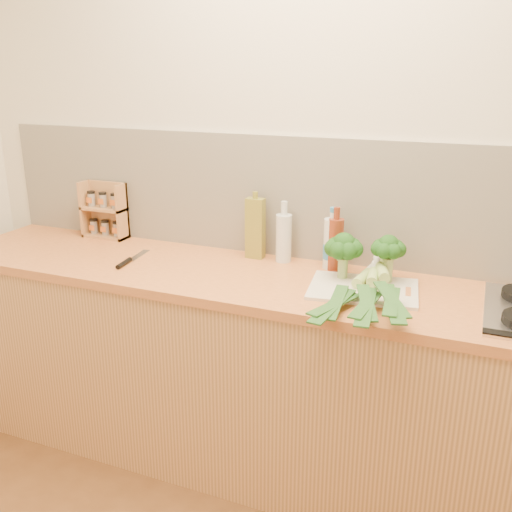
{
  "coord_description": "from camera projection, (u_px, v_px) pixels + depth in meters",
  "views": [
    {
      "loc": [
        0.68,
        -0.85,
        1.72
      ],
      "look_at": [
        -0.11,
        1.1,
        1.02
      ],
      "focal_mm": 40.0,
      "sensor_mm": 36.0,
      "label": 1
    }
  ],
  "objects": [
    {
      "name": "leek_front",
      "position": [
        356.0,
        284.0,
        2.16
      ],
      "size": [
        0.14,
        0.67,
        0.04
      ],
      "rotation": [
        0.0,
        0.0,
        -0.12
      ],
      "color": "white",
      "rests_on": "chopping_board"
    },
    {
      "name": "spice_rack",
      "position": [
        106.0,
        213.0,
        2.86
      ],
      "size": [
        0.23,
        0.09,
        0.28
      ],
      "color": "tan",
      "rests_on": "counter"
    },
    {
      "name": "amber_bottle",
      "position": [
        336.0,
        244.0,
        2.39
      ],
      "size": [
        0.06,
        0.06,
        0.27
      ],
      "color": "maroon",
      "rests_on": "counter"
    },
    {
      "name": "chefs_knife",
      "position": [
        128.0,
        261.0,
        2.5
      ],
      "size": [
        0.06,
        0.28,
        0.02
      ],
      "rotation": [
        0.0,
        0.0,
        0.12
      ],
      "color": "silver",
      "rests_on": "counter"
    },
    {
      "name": "glass_bottle",
      "position": [
        284.0,
        237.0,
        2.49
      ],
      "size": [
        0.07,
        0.07,
        0.27
      ],
      "color": "silver",
      "rests_on": "counter"
    },
    {
      "name": "leek_mid",
      "position": [
        371.0,
        284.0,
        2.11
      ],
      "size": [
        0.13,
        0.63,
        0.04
      ],
      "rotation": [
        0.0,
        0.0,
        0.12
      ],
      "color": "white",
      "rests_on": "chopping_board"
    },
    {
      "name": "room_shell",
      "position": [
        314.0,
        200.0,
        2.47
      ],
      "size": [
        3.5,
        3.5,
        3.5
      ],
      "color": "beige",
      "rests_on": "ground"
    },
    {
      "name": "leek_back",
      "position": [
        385.0,
        279.0,
        2.11
      ],
      "size": [
        0.23,
        0.64,
        0.04
      ],
      "rotation": [
        0.0,
        0.0,
        0.29
      ],
      "color": "white",
      "rests_on": "chopping_board"
    },
    {
      "name": "oil_tin",
      "position": [
        255.0,
        228.0,
        2.53
      ],
      "size": [
        0.08,
        0.05,
        0.3
      ],
      "color": "olive",
      "rests_on": "counter"
    },
    {
      "name": "counter",
      "position": [
        289.0,
        378.0,
        2.44
      ],
      "size": [
        3.2,
        0.62,
        0.9
      ],
      "color": "tan",
      "rests_on": "ground"
    },
    {
      "name": "chopping_board",
      "position": [
        363.0,
        289.0,
        2.19
      ],
      "size": [
        0.44,
        0.35,
        0.01
      ],
      "primitive_type": "cube",
      "rotation": [
        0.0,
        0.0,
        0.13
      ],
      "color": "beige",
      "rests_on": "counter"
    },
    {
      "name": "broccoli_left",
      "position": [
        344.0,
        248.0,
        2.26
      ],
      "size": [
        0.15,
        0.15,
        0.19
      ],
      "color": "#90AC64",
      "rests_on": "chopping_board"
    },
    {
      "name": "water_bottle",
      "position": [
        332.0,
        245.0,
        2.41
      ],
      "size": [
        0.08,
        0.08,
        0.25
      ],
      "color": "silver",
      "rests_on": "counter"
    },
    {
      "name": "broccoli_right",
      "position": [
        388.0,
        250.0,
        2.22
      ],
      "size": [
        0.14,
        0.14,
        0.19
      ],
      "color": "#90AC64",
      "rests_on": "chopping_board"
    }
  ]
}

